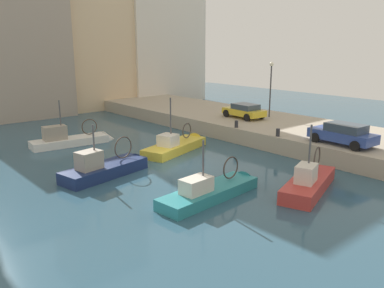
{
  "coord_description": "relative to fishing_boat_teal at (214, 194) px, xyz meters",
  "views": [
    {
      "loc": [
        -15.2,
        -18.8,
        7.58
      ],
      "look_at": [
        1.27,
        0.27,
        1.2
      ],
      "focal_mm": 37.19,
      "sensor_mm": 36.0,
      "label": 1
    }
  ],
  "objects": [
    {
      "name": "water_surface",
      "position": [
        1.92,
        5.15,
        -0.11
      ],
      "size": [
        80.0,
        80.0,
        0.0
      ],
      "primitive_type": "plane",
      "color": "#2D5166",
      "rests_on": "ground"
    },
    {
      "name": "quay_wall",
      "position": [
        13.42,
        5.15,
        0.49
      ],
      "size": [
        9.0,
        56.0,
        1.2
      ],
      "primitive_type": "cube",
      "color": "#ADA08C",
      "rests_on": "ground"
    },
    {
      "name": "fishing_boat_teal",
      "position": [
        0.0,
        0.0,
        0.0
      ],
      "size": [
        6.89,
        2.16,
        3.85
      ],
      "color": "teal",
      "rests_on": "ground"
    },
    {
      "name": "fishing_boat_navy",
      "position": [
        -2.31,
        6.61,
        0.03
      ],
      "size": [
        6.36,
        2.8,
        3.98
      ],
      "color": "navy",
      "rests_on": "ground"
    },
    {
      "name": "fishing_boat_white",
      "position": [
        -0.73,
        14.85,
        0.05
      ],
      "size": [
        6.67,
        2.33,
        4.25
      ],
      "color": "white",
      "rests_on": "ground"
    },
    {
      "name": "fishing_boat_red",
      "position": [
        4.61,
        -2.59,
        0.01
      ],
      "size": [
        6.39,
        3.47,
        4.36
      ],
      "color": "#BC3833",
      "rests_on": "ground"
    },
    {
      "name": "fishing_boat_yellow",
      "position": [
        4.33,
        8.31,
        -0.01
      ],
      "size": [
        6.79,
        3.67,
        4.79
      ],
      "color": "gold",
      "rests_on": "ground"
    },
    {
      "name": "parked_car_yellow",
      "position": [
        12.81,
        9.52,
        1.76
      ],
      "size": [
        2.19,
        3.95,
        1.26
      ],
      "color": "gold",
      "rests_on": "quay_wall"
    },
    {
      "name": "parked_car_blue",
      "position": [
        10.49,
        -1.09,
        1.81
      ],
      "size": [
        2.11,
        4.31,
        1.4
      ],
      "color": "#334C9E",
      "rests_on": "quay_wall"
    },
    {
      "name": "mooring_bollard_mid",
      "position": [
        9.27,
        3.15,
        1.37
      ],
      "size": [
        0.28,
        0.28,
        0.55
      ],
      "primitive_type": "cylinder",
      "color": "#2D2D33",
      "rests_on": "quay_wall"
    },
    {
      "name": "mooring_bollard_north",
      "position": [
        9.27,
        7.15,
        1.37
      ],
      "size": [
        0.28,
        0.28,
        0.55
      ],
      "primitive_type": "cylinder",
      "color": "#2D2D33",
      "rests_on": "quay_wall"
    },
    {
      "name": "quay_streetlamp",
      "position": [
        14.92,
        8.41,
        4.35
      ],
      "size": [
        0.36,
        0.36,
        4.83
      ],
      "color": "#38383D",
      "rests_on": "quay_wall"
    },
    {
      "name": "waterfront_building_west",
      "position": [
        18.96,
        31.63,
        7.77
      ],
      "size": [
        11.43,
        9.09,
        15.72
      ],
      "color": "silver",
      "rests_on": "ground"
    },
    {
      "name": "waterfront_building_east_mid",
      "position": [
        1.15,
        31.14,
        6.54
      ],
      "size": [
        8.48,
        9.09,
        13.26
      ],
      "color": "#A39384",
      "rests_on": "ground"
    },
    {
      "name": "waterfront_building_east",
      "position": [
        9.44,
        31.36,
        10.92
      ],
      "size": [
        10.47,
        7.71,
        22.01
      ],
      "color": "beige",
      "rests_on": "ground"
    }
  ]
}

